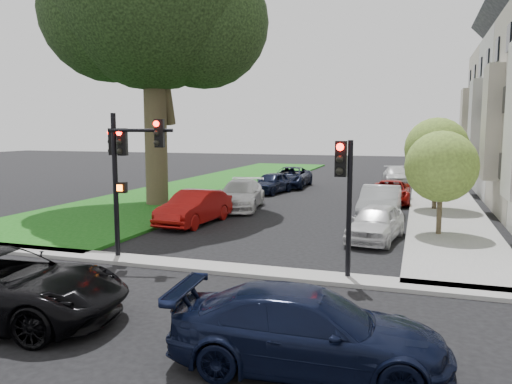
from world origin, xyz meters
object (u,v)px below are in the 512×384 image
(traffic_signal_secondary, at_px, (345,183))
(car_parked_0, at_px, (376,223))
(car_cross_far, at_px, (308,330))
(car_parked_1, at_px, (380,203))
(small_tree_a, at_px, (441,167))
(car_parked_6, at_px, (240,195))
(traffic_signal_main, at_px, (125,160))
(car_parked_8, at_px, (290,177))
(car_parked_4, at_px, (396,175))
(small_tree_b, at_px, (437,149))
(car_parked_5, at_px, (195,208))
(car_parked_7, at_px, (272,183))
(car_parked_2, at_px, (390,192))
(small_tree_c, at_px, (432,151))

(traffic_signal_secondary, xyz_separation_m, car_parked_0, (0.45, 5.35, -2.02))
(car_cross_far, bearing_deg, car_parked_1, -5.25)
(small_tree_a, bearing_deg, car_parked_6, 157.19)
(traffic_signal_main, height_order, car_parked_8, traffic_signal_main)
(traffic_signal_main, relative_size, car_cross_far, 0.96)
(car_cross_far, relative_size, car_parked_4, 1.09)
(car_parked_1, xyz_separation_m, car_parked_8, (-7.20, 11.59, -0.06))
(car_cross_far, bearing_deg, small_tree_a, -16.67)
(car_parked_0, relative_size, car_parked_8, 0.76)
(small_tree_a, height_order, small_tree_b, small_tree_b)
(car_cross_far, height_order, car_parked_4, car_cross_far)
(car_parked_5, relative_size, car_parked_7, 1.11)
(car_parked_4, bearing_deg, car_parked_6, -124.25)
(car_parked_5, height_order, car_parked_6, car_parked_6)
(car_cross_far, height_order, car_parked_2, car_cross_far)
(traffic_signal_main, bearing_deg, small_tree_b, 54.24)
(car_parked_0, height_order, car_parked_6, car_parked_6)
(car_cross_far, relative_size, car_parked_6, 0.94)
(car_parked_4, height_order, car_parked_7, car_parked_7)
(car_parked_7, xyz_separation_m, car_parked_8, (0.33, 3.73, 0.04))
(small_tree_a, xyz_separation_m, car_parked_8, (-9.66, 14.57, -2.01))
(small_tree_b, xyz_separation_m, car_cross_far, (-2.55, -18.85, -2.47))
(car_parked_0, height_order, car_parked_5, car_parked_5)
(traffic_signal_main, bearing_deg, small_tree_c, 67.66)
(small_tree_b, xyz_separation_m, car_parked_6, (-9.72, -2.51, -2.43))
(traffic_signal_secondary, height_order, car_parked_5, traffic_signal_secondary)
(car_parked_2, bearing_deg, car_parked_7, 163.66)
(small_tree_a, bearing_deg, car_parked_4, 97.20)
(small_tree_b, relative_size, car_parked_1, 1.00)
(small_tree_a, distance_m, car_parked_7, 14.89)
(traffic_signal_secondary, height_order, car_parked_0, traffic_signal_secondary)
(small_tree_c, distance_m, car_parked_7, 11.73)
(small_tree_b, relative_size, car_parked_4, 1.07)
(car_cross_far, relative_size, car_parked_1, 1.01)
(car_parked_4, bearing_deg, small_tree_b, -88.05)
(small_tree_b, bearing_deg, traffic_signal_main, -125.76)
(traffic_signal_main, bearing_deg, small_tree_a, 35.14)
(car_parked_4, xyz_separation_m, car_parked_5, (-7.72, -20.01, 0.10))
(small_tree_b, distance_m, traffic_signal_main, 16.48)
(small_tree_a, relative_size, car_cross_far, 0.85)
(small_tree_b, bearing_deg, car_parked_7, 156.97)
(car_cross_far, xyz_separation_m, car_parked_8, (-7.11, 26.83, 0.03))
(car_cross_far, distance_m, car_parked_6, 17.84)
(traffic_signal_secondary, height_order, car_cross_far, traffic_signal_secondary)
(car_parked_6, bearing_deg, small_tree_b, 4.98)
(traffic_signal_secondary, distance_m, car_parked_4, 26.31)
(car_cross_far, height_order, car_parked_0, car_cross_far)
(car_parked_0, distance_m, car_parked_7, 14.53)
(car_parked_0, bearing_deg, car_parked_4, 98.97)
(car_parked_5, distance_m, car_parked_8, 15.19)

